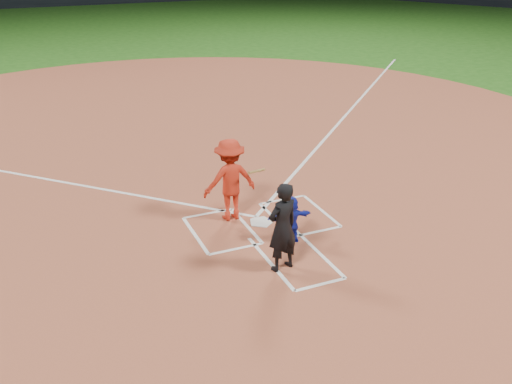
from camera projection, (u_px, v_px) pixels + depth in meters
name	position (u px, v px, depth m)	size (l,w,h in m)	color
ground	(261.00, 223.00, 13.15)	(120.00, 120.00, 0.00)	#1F5314
home_plate_dirt	(186.00, 143.00, 18.17)	(28.00, 28.00, 0.01)	brown
home_plate	(261.00, 222.00, 13.15)	(0.60, 0.60, 0.02)	silver
catcher	(291.00, 219.00, 12.12)	(0.99, 0.31, 1.06)	#1520AB
umpire	(282.00, 227.00, 10.96)	(0.67, 0.44, 1.84)	black
chalk_markings	(192.00, 150.00, 17.57)	(28.35, 17.32, 0.01)	white
batter_at_plate	(230.00, 180.00, 12.97)	(1.56, 0.82, 1.93)	red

